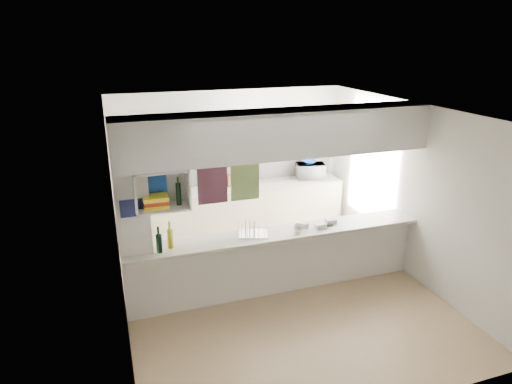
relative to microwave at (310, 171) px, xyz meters
name	(u,v)px	position (x,y,z in m)	size (l,w,h in m)	color
floor	(277,290)	(-1.49, -2.14, -1.06)	(4.80, 4.80, 0.00)	tan
ceiling	(280,110)	(-1.49, -2.14, 1.54)	(4.80, 4.80, 0.00)	white
wall_back	(230,162)	(-1.49, 0.26, 0.24)	(4.20, 4.20, 0.00)	silver
wall_left	(117,226)	(-3.59, -2.14, 0.24)	(4.80, 4.80, 0.00)	silver
wall_right	(409,190)	(0.61, -2.14, 0.24)	(4.80, 4.80, 0.00)	silver
servery_partition	(266,183)	(-1.67, -2.14, 0.60)	(4.20, 0.50, 2.60)	silver
cubby_shelf	(160,191)	(-3.06, -2.20, 0.65)	(0.65, 0.35, 0.50)	white
kitchen_run	(243,190)	(-1.33, 0.00, -0.24)	(3.60, 0.63, 2.24)	beige
microwave	(310,171)	(0.00, 0.00, 0.00)	(0.52, 0.35, 0.29)	white
bowl	(309,162)	(-0.03, 0.01, 0.17)	(0.25, 0.25, 0.06)	navy
dish_rack	(253,228)	(-1.84, -2.09, -0.06)	(0.49, 0.42, 0.22)	silver
cup	(298,228)	(-1.22, -2.22, -0.08)	(0.12, 0.12, 0.10)	white
wine_bottles	(165,240)	(-3.04, -2.18, -0.01)	(0.23, 0.16, 0.36)	black
plastic_tubs	(316,224)	(-0.90, -2.12, -0.11)	(0.57, 0.23, 0.07)	silver
utensil_jar	(217,184)	(-1.81, 0.01, -0.07)	(0.10, 0.10, 0.14)	black
knife_block	(229,180)	(-1.58, 0.04, -0.04)	(0.11, 0.08, 0.21)	brown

